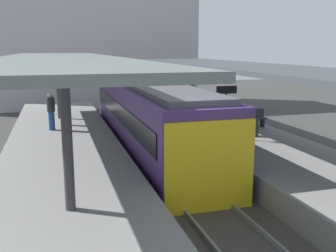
# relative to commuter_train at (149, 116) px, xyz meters

# --- Properties ---
(ground_plane) EXTENTS (80.00, 80.00, 0.00)m
(ground_plane) POSITION_rel_commuter_train_xyz_m (0.00, -3.03, -1.73)
(ground_plane) COLOR #383835
(platform_left) EXTENTS (4.40, 28.00, 1.00)m
(platform_left) POSITION_rel_commuter_train_xyz_m (-3.80, -3.03, -1.23)
(platform_left) COLOR gray
(platform_left) RESTS_ON ground_plane
(platform_right) EXTENTS (4.40, 28.00, 1.00)m
(platform_right) POSITION_rel_commuter_train_xyz_m (3.80, -3.03, -1.23)
(platform_right) COLOR gray
(platform_right) RESTS_ON ground_plane
(track_ballast) EXTENTS (3.20, 28.00, 0.20)m
(track_ballast) POSITION_rel_commuter_train_xyz_m (0.00, -3.03, -1.63)
(track_ballast) COLOR #423F3D
(track_ballast) RESTS_ON ground_plane
(rail_near_side) EXTENTS (0.08, 28.00, 0.14)m
(rail_near_side) POSITION_rel_commuter_train_xyz_m (-0.72, -3.03, -1.46)
(rail_near_side) COLOR slate
(rail_near_side) RESTS_ON track_ballast
(rail_far_side) EXTENTS (0.08, 28.00, 0.14)m
(rail_far_side) POSITION_rel_commuter_train_xyz_m (0.72, -3.03, -1.46)
(rail_far_side) COLOR slate
(rail_far_side) RESTS_ON track_ballast
(commuter_train) EXTENTS (2.78, 14.61, 3.10)m
(commuter_train) POSITION_rel_commuter_train_xyz_m (0.00, 0.00, 0.00)
(commuter_train) COLOR #472D6B
(commuter_train) RESTS_ON track_ballast
(canopy_left) EXTENTS (4.18, 21.00, 3.42)m
(canopy_left) POSITION_rel_commuter_train_xyz_m (-3.80, -1.63, 2.57)
(canopy_left) COLOR #333335
(canopy_left) RESTS_ON platform_left
(canopy_right) EXTENTS (4.18, 21.00, 3.02)m
(canopy_right) POSITION_rel_commuter_train_xyz_m (3.80, -1.63, 2.18)
(canopy_right) COLOR #333335
(canopy_right) RESTS_ON platform_right
(platform_bench) EXTENTS (1.40, 0.41, 0.86)m
(platform_bench) POSITION_rel_commuter_train_xyz_m (4.99, -0.36, -0.26)
(platform_bench) COLOR black
(platform_bench) RESTS_ON platform_right
(platform_sign) EXTENTS (0.90, 0.08, 2.21)m
(platform_sign) POSITION_rel_commuter_train_xyz_m (2.76, -2.26, 0.90)
(platform_sign) COLOR #262628
(platform_sign) RESTS_ON platform_right
(litter_bin) EXTENTS (0.44, 0.44, 0.80)m
(litter_bin) POSITION_rel_commuter_train_xyz_m (4.11, -2.16, -0.33)
(litter_bin) COLOR #2D2D30
(litter_bin) RESTS_ON platform_right
(passenger_near_bench) EXTENTS (0.36, 0.36, 1.63)m
(passenger_near_bench) POSITION_rel_commuter_train_xyz_m (-3.62, 2.69, 0.12)
(passenger_near_bench) COLOR #386B3D
(passenger_near_bench) RESTS_ON platform_left
(passenger_mid_platform) EXTENTS (0.36, 0.36, 1.74)m
(passenger_mid_platform) POSITION_rel_commuter_train_xyz_m (-4.22, 1.61, 0.18)
(passenger_mid_platform) COLOR navy
(passenger_mid_platform) RESTS_ON platform_left
(station_building_backdrop) EXTENTS (18.00, 6.00, 11.00)m
(station_building_backdrop) POSITION_rel_commuter_train_xyz_m (-1.36, 16.97, 3.77)
(station_building_backdrop) COLOR #B7B2B7
(station_building_backdrop) RESTS_ON ground_plane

